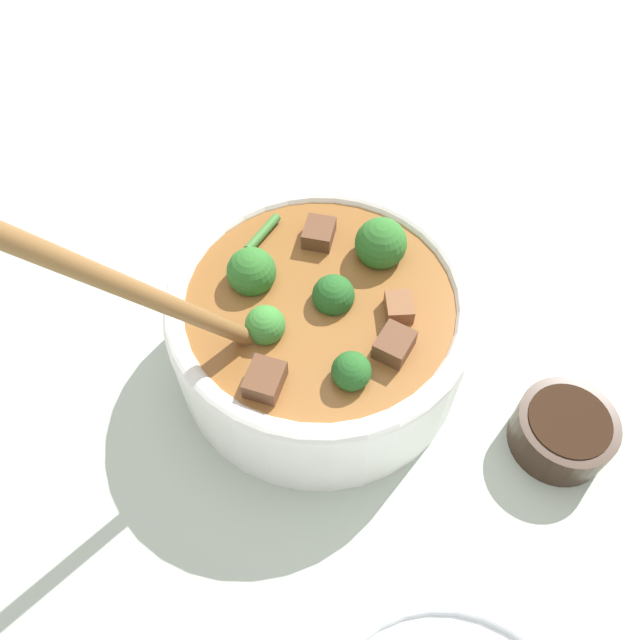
{
  "coord_description": "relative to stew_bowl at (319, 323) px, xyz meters",
  "views": [
    {
      "loc": [
        0.2,
        0.18,
        0.45
      ],
      "look_at": [
        0.0,
        0.0,
        0.06
      ],
      "focal_mm": 35.0,
      "sensor_mm": 36.0,
      "label": 1
    }
  ],
  "objects": [
    {
      "name": "ground_plane",
      "position": [
        -0.0,
        0.0,
        -0.05
      ],
      "size": [
        4.0,
        4.0,
        0.0
      ],
      "primitive_type": "plane",
      "color": "#ADBCAD"
    },
    {
      "name": "stew_bowl",
      "position": [
        0.0,
        0.0,
        0.0
      ],
      "size": [
        0.29,
        0.23,
        0.28
      ],
      "color": "white",
      "rests_on": "ground_plane"
    },
    {
      "name": "condiment_bowl",
      "position": [
        -0.06,
        0.19,
        -0.03
      ],
      "size": [
        0.07,
        0.07,
        0.04
      ],
      "color": "black",
      "rests_on": "ground_plane"
    }
  ]
}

